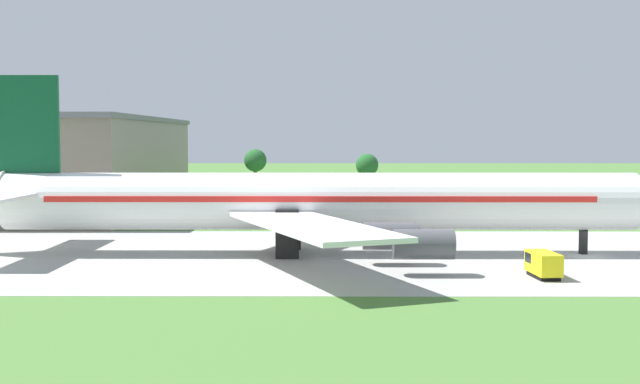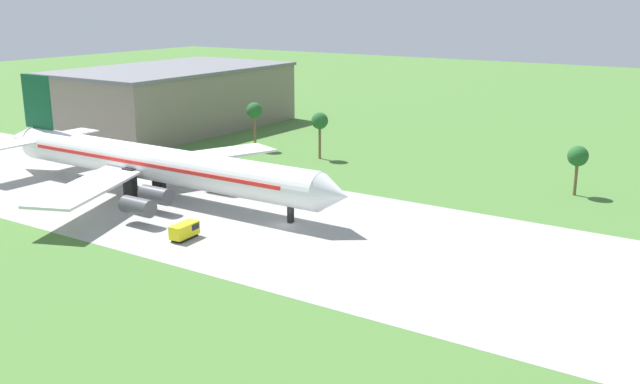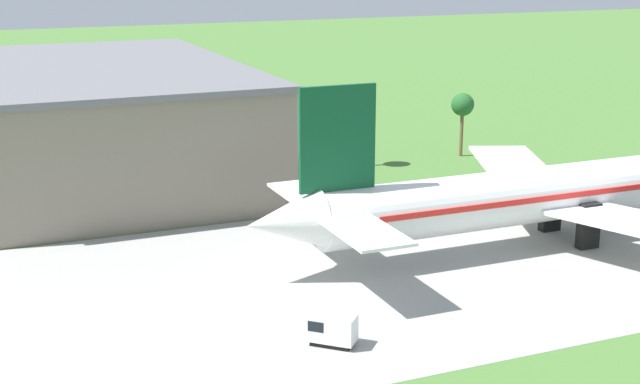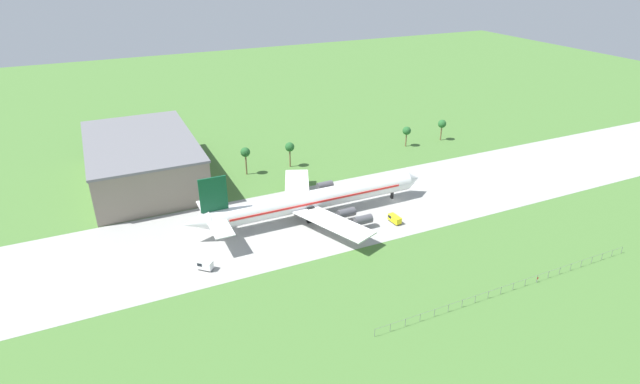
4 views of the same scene
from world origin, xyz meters
TOP-DOWN VIEW (x-y plane):
  - ground_plane at (0.00, 0.00)m, footprint 600.00×600.00m
  - taxiway_strip at (0.00, 0.00)m, footprint 320.00×44.00m
  - jet_airliner at (-29.86, 1.32)m, footprint 80.58×54.93m
  - baggage_tug at (-8.32, -13.20)m, footprint 2.36×4.79m
  - terminal_building at (-74.63, 52.29)m, footprint 36.72×61.20m
  - palm_tree_row at (5.64, 41.86)m, footprint 93.65×3.60m

SIDE VIEW (x-z plane):
  - ground_plane at x=0.00m, z-range 0.00..0.00m
  - taxiway_strip at x=0.00m, z-range 0.00..0.02m
  - baggage_tug at x=-8.32m, z-range 0.10..2.43m
  - jet_airliner at x=-29.86m, z-range -3.95..15.35m
  - palm_tree_row at x=5.64m, z-range 2.38..13.18m
  - terminal_building at x=-74.63m, z-range 0.02..16.06m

